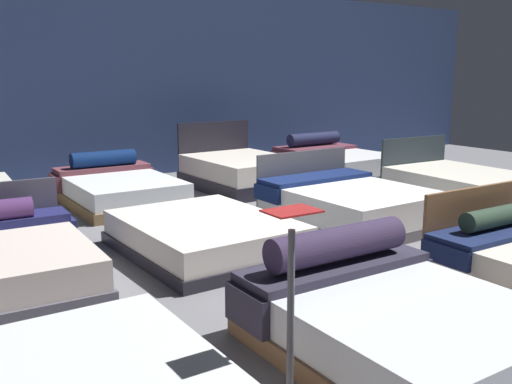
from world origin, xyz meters
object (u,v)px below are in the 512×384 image
Objects in this scene: bed_1 at (393,320)px; bed_5 at (205,235)px; bed_6 at (349,204)px; bed_11 at (334,163)px; price_sign at (290,340)px; bed_7 at (465,188)px; bed_10 at (243,172)px; bed_9 at (118,188)px.

bed_5 is (-0.01, 2.72, -0.05)m from bed_1.
bed_6 is 0.98× the size of bed_11.
bed_7 is at bearing 28.67° from price_sign.
bed_11 is (2.04, 0.03, -0.01)m from bed_10.
bed_1 is 5.95m from bed_10.
bed_5 is 0.97× the size of bed_11.
bed_5 is 2.14m from bed_6.
bed_1 is 5.10m from bed_7.
bed_10 reaches higher than bed_5.
bed_11 is (-0.07, 2.85, 0.01)m from bed_7.
bed_5 is 1.70× the size of price_sign.
bed_11 is at bearing 52.57° from bed_1.
bed_6 reaches higher than bed_11.
bed_6 is 1.72× the size of price_sign.
bed_1 is 0.92× the size of bed_11.
bed_6 is at bearing 52.79° from bed_1.
price_sign is at bearing -137.88° from bed_6.
bed_6 is at bearing 43.63° from price_sign.
bed_5 is 0.99× the size of bed_6.
price_sign reaches higher than bed_7.
bed_6 is (2.13, 2.80, 0.01)m from bed_1.
bed_10 reaches higher than bed_7.
bed_1 is 3.51m from bed_6.
bed_1 is 1.12m from price_sign.
bed_7 is 2.85m from bed_11.
price_sign reaches higher than bed_6.
bed_5 is at bearing -178.38° from bed_7.
bed_5 is 2.80m from bed_9.
bed_7 reaches higher than bed_6.
bed_1 reaches higher than bed_9.
bed_10 is at bearing -0.14° from bed_9.
bed_11 is (4.21, 0.03, 0.03)m from bed_9.
bed_7 is 6.14m from price_sign.
bed_11 is at bearing 50.80° from bed_6.
bed_6 is 3.43m from bed_9.
bed_9 is 4.21m from bed_11.
bed_7 is (2.20, -0.10, -0.01)m from bed_6.
bed_9 is (0.05, 2.80, 0.04)m from bed_5.
bed_9 is 2.17m from bed_10.
bed_11 reaches higher than bed_1.
bed_11 is (4.27, 2.83, 0.07)m from bed_5.
bed_7 reaches higher than bed_1.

